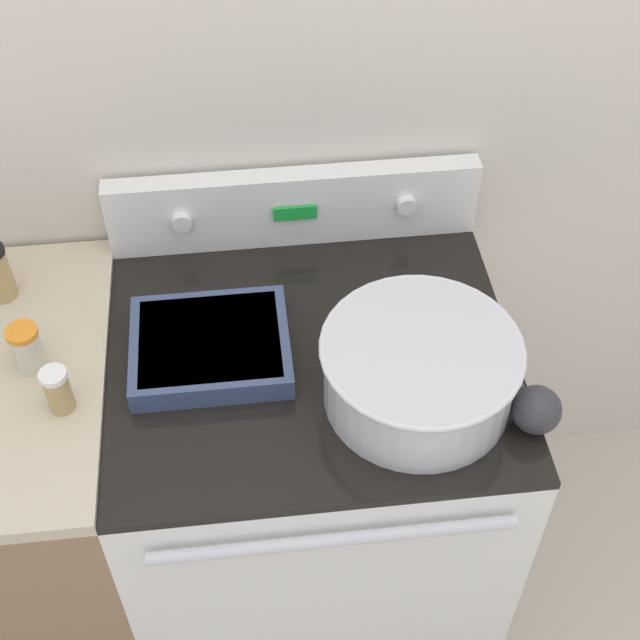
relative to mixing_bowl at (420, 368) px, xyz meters
The scene contains 9 objects.
kitchen_wall 0.61m from the mixing_bowl, 109.03° to the left, with size 8.00×0.05×2.50m.
stove_range 0.58m from the mixing_bowl, 142.77° to the left, with size 0.77×0.73×0.90m.
control_panel 0.49m from the mixing_bowl, 111.32° to the left, with size 0.77×0.07×0.17m.
side_counter 0.99m from the mixing_bowl, behind, with size 0.53×0.70×0.92m.
mixing_bowl is the anchor object (origin of this frame).
casserole_dish 0.40m from the mixing_bowl, 158.86° to the left, with size 0.30×0.25×0.05m.
ladle 0.21m from the mixing_bowl, 21.88° to the right, with size 0.09×0.31×0.09m.
spice_jar_white_cap 0.64m from the mixing_bowl, behind, with size 0.05×0.05×0.09m.
spice_jar_orange_cap 0.71m from the mixing_bowl, 168.43° to the left, with size 0.06×0.06×0.10m.
Camera 1 is at (-0.11, -0.77, 2.18)m, focal length 50.00 mm.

